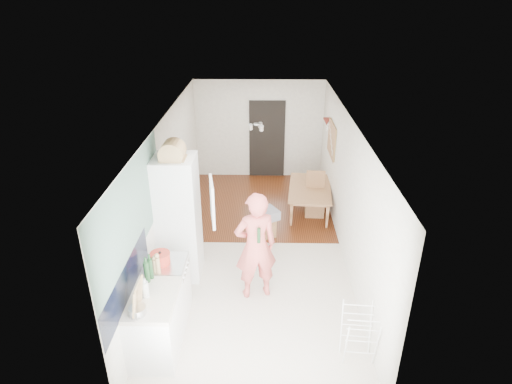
{
  "coord_description": "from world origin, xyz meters",
  "views": [
    {
      "loc": [
        0.12,
        -6.87,
        4.51
      ],
      "look_at": [
        -0.02,
        0.2,
        1.1
      ],
      "focal_mm": 30.0,
      "sensor_mm": 36.0,
      "label": 1
    }
  ],
  "objects_px": {
    "dining_table": "(311,201)",
    "drying_rack": "(359,335)",
    "dining_chair": "(315,195)",
    "person": "(256,237)",
    "stool": "(266,227)"
  },
  "relations": [
    {
      "from": "dining_chair",
      "to": "stool",
      "type": "distance_m",
      "value": 1.43
    },
    {
      "from": "stool",
      "to": "dining_chair",
      "type": "bearing_deg",
      "value": 40.92
    },
    {
      "from": "dining_chair",
      "to": "person",
      "type": "bearing_deg",
      "value": -111.03
    },
    {
      "from": "dining_chair",
      "to": "drying_rack",
      "type": "relative_size",
      "value": 1.21
    },
    {
      "from": "dining_table",
      "to": "drying_rack",
      "type": "relative_size",
      "value": 1.72
    },
    {
      "from": "dining_table",
      "to": "drying_rack",
      "type": "bearing_deg",
      "value": -171.48
    },
    {
      "from": "dining_table",
      "to": "drying_rack",
      "type": "xyz_separation_m",
      "value": [
        0.22,
        -4.17,
        0.16
      ]
    },
    {
      "from": "person",
      "to": "stool",
      "type": "bearing_deg",
      "value": -110.15
    },
    {
      "from": "dining_chair",
      "to": "stool",
      "type": "height_order",
      "value": "dining_chair"
    },
    {
      "from": "person",
      "to": "stool",
      "type": "xyz_separation_m",
      "value": [
        0.16,
        1.78,
        -0.86
      ]
    },
    {
      "from": "dining_table",
      "to": "dining_chair",
      "type": "bearing_deg",
      "value": -152.36
    },
    {
      "from": "person",
      "to": "stool",
      "type": "height_order",
      "value": "person"
    },
    {
      "from": "dining_chair",
      "to": "drying_rack",
      "type": "xyz_separation_m",
      "value": [
        0.15,
        -4.0,
        -0.08
      ]
    },
    {
      "from": "dining_chair",
      "to": "dining_table",
      "type": "bearing_deg",
      "value": 115.47
    },
    {
      "from": "person",
      "to": "stool",
      "type": "distance_m",
      "value": 1.98
    }
  ]
}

